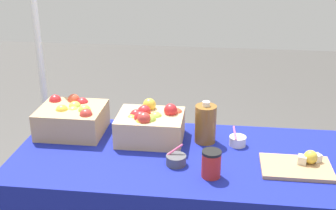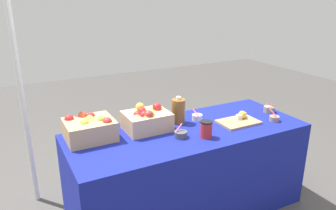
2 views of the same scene
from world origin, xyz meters
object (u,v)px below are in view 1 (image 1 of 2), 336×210
Objects in this scene: sample_bowl_near at (238,141)px; coffee_cup at (211,164)px; cutting_board_front at (299,165)px; apple_crate_left at (72,118)px; apple_crate_middle at (150,125)px; cider_jug at (206,124)px; sample_bowl_extra at (176,160)px; tent_pole at (39,51)px.

sample_bowl_near is 0.73× the size of coffee_cup.
cutting_board_front is 0.35m from sample_bowl_near.
apple_crate_left is at bearing 167.78° from cutting_board_front.
coffee_cup is at bearing -45.12° from apple_crate_middle.
cider_jug is at bearing 96.67° from coffee_cup.
cider_jug reaches higher than sample_bowl_near.
sample_bowl_extra is 0.05× the size of tent_pole.
apple_crate_left is 0.73m from cider_jug.
cutting_board_front is 0.43m from coffee_cup.
coffee_cup is at bearing -83.33° from cider_jug.
cider_jug reaches higher than apple_crate_middle.
cutting_board_front is (0.74, -0.21, -0.07)m from apple_crate_middle.
sample_bowl_near reaches higher than cutting_board_front.
tent_pole is at bearing 139.69° from sample_bowl_extra.
cutting_board_front is 3.37× the size of sample_bowl_extra.
cutting_board_front is 0.51m from cider_jug.
apple_crate_middle is 0.17× the size of tent_pole.
sample_bowl_near is 0.42× the size of cider_jug.
cutting_board_front is 2.55× the size of coffee_cup.
apple_crate_middle is 1.05× the size of cutting_board_front.
sample_bowl_extra is at bearing -40.31° from tent_pole.
apple_crate_left is 0.72m from tent_pole.
apple_crate_left is 2.71× the size of coffee_cup.
cutting_board_front is 0.16× the size of tent_pole.
apple_crate_left reaches higher than coffee_cup.
apple_crate_middle is at bearing -5.42° from apple_crate_left.
apple_crate_middle is 0.47m from coffee_cup.
apple_crate_left is 0.44m from apple_crate_middle.
tent_pole is (-1.29, 0.61, 0.27)m from sample_bowl_near.
sample_bowl_extra is (0.60, -0.29, -0.06)m from apple_crate_left.
apple_crate_middle is 3.56× the size of sample_bowl_extra.
cutting_board_front is 1.44× the size of cider_jug.
tent_pole is (-1.57, 0.81, 0.28)m from cutting_board_front.
apple_crate_left is at bearing 154.06° from coffee_cup.
coffee_cup reaches higher than sample_bowl_near.
cider_jug is (-0.45, 0.23, 0.09)m from cutting_board_front.
tent_pole reaches higher than cutting_board_front.
tent_pole reaches higher than sample_bowl_near.
apple_crate_middle is at bearing -176.99° from cider_jug.
cutting_board_front is at bearing -12.22° from apple_crate_left.
apple_crate_middle is 2.69× the size of coffee_cup.
cutting_board_front is 3.48× the size of sample_bowl_near.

